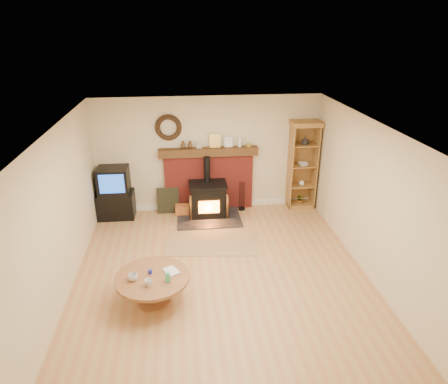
{
  "coord_description": "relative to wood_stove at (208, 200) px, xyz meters",
  "views": [
    {
      "loc": [
        -0.6,
        -5.8,
        4.06
      ],
      "look_at": [
        0.16,
        1.0,
        1.11
      ],
      "focal_mm": 32.0,
      "sensor_mm": 36.0,
      "label": 1
    }
  ],
  "objects": [
    {
      "name": "coffee_table",
      "position": [
        -1.08,
        -2.93,
        0.01
      ],
      "size": [
        1.15,
        1.15,
        0.64
      ],
      "color": "brown",
      "rests_on": "ground"
    },
    {
      "name": "curio_cabinet",
      "position": [
        2.19,
        0.28,
        0.65
      ],
      "size": [
        0.66,
        0.47,
        2.05
      ],
      "color": "#9A6632",
      "rests_on": "ground"
    },
    {
      "name": "ground",
      "position": [
        0.05,
        -2.28,
        -0.38
      ],
      "size": [
        5.5,
        5.5,
        0.0
      ],
      "primitive_type": "plane",
      "color": "#B77B4C",
      "rests_on": "ground"
    },
    {
      "name": "wood_stove",
      "position": [
        0.0,
        0.0,
        0.0
      ],
      "size": [
        1.4,
        1.0,
        1.33
      ],
      "color": "black",
      "rests_on": "ground"
    },
    {
      "name": "firelog_box",
      "position": [
        -0.55,
        0.12,
        -0.27
      ],
      "size": [
        0.37,
        0.24,
        0.23
      ],
      "primitive_type": "cube",
      "rotation": [
        0.0,
        0.0,
        -0.05
      ],
      "color": "yellow",
      "rests_on": "ground"
    },
    {
      "name": "chimney_breast",
      "position": [
        0.05,
        0.39,
        0.42
      ],
      "size": [
        2.2,
        0.22,
        1.78
      ],
      "color": "maroon",
      "rests_on": "ground"
    },
    {
      "name": "fire_tools",
      "position": [
        0.8,
        0.22,
        -0.25
      ],
      "size": [
        0.16,
        0.16,
        0.7
      ],
      "color": "black",
      "rests_on": "ground"
    },
    {
      "name": "leaning_painting",
      "position": [
        -0.9,
        0.27,
        -0.08
      ],
      "size": [
        0.5,
        0.13,
        0.59
      ],
      "primitive_type": "cube",
      "rotation": [
        -0.17,
        0.0,
        0.0
      ],
      "color": "black",
      "rests_on": "ground"
    },
    {
      "name": "tv_unit",
      "position": [
        -2.04,
        0.19,
        0.18
      ],
      "size": [
        0.8,
        0.57,
        1.16
      ],
      "color": "black",
      "rests_on": "ground"
    },
    {
      "name": "room_shell",
      "position": [
        0.03,
        -2.18,
        1.34
      ],
      "size": [
        5.02,
        5.52,
        2.61
      ],
      "color": "beige",
      "rests_on": "ground"
    },
    {
      "name": "area_rug",
      "position": [
        -0.02,
        -1.1,
        -0.37
      ],
      "size": [
        1.91,
        1.42,
        0.01
      ],
      "primitive_type": "cube",
      "rotation": [
        0.0,
        0.0,
        -0.11
      ],
      "color": "brown",
      "rests_on": "ground"
    }
  ]
}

